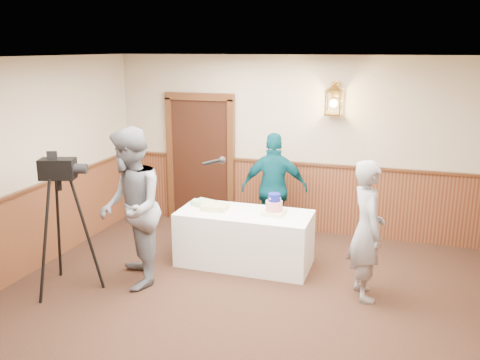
# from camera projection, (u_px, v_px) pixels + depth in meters

# --- Properties ---
(ground) EXTENTS (7.00, 7.00, 0.00)m
(ground) POSITION_uv_depth(u_px,v_px,m) (221.00, 341.00, 5.19)
(ground) COLOR black
(ground) RESTS_ON ground
(room_shell) EXTENTS (6.02, 7.02, 2.81)m
(room_shell) POSITION_uv_depth(u_px,v_px,m) (230.00, 186.00, 5.24)
(room_shell) COLOR #BAA98C
(room_shell) RESTS_ON ground
(display_table) EXTENTS (1.80, 0.80, 0.75)m
(display_table) POSITION_uv_depth(u_px,v_px,m) (244.00, 238.00, 6.94)
(display_table) COLOR white
(display_table) RESTS_ON ground
(tiered_cake) EXTENTS (0.31, 0.31, 0.29)m
(tiered_cake) POSITION_uv_depth(u_px,v_px,m) (274.00, 206.00, 6.73)
(tiered_cake) COLOR #F3EEBC
(tiered_cake) RESTS_ON display_table
(sheet_cake_yellow) EXTENTS (0.36, 0.29, 0.07)m
(sheet_cake_yellow) POSITION_uv_depth(u_px,v_px,m) (215.00, 207.00, 6.95)
(sheet_cake_yellow) COLOR #D0CF7C
(sheet_cake_yellow) RESTS_ON display_table
(sheet_cake_green) EXTENTS (0.36, 0.32, 0.07)m
(sheet_cake_green) POSITION_uv_depth(u_px,v_px,m) (204.00, 203.00, 7.13)
(sheet_cake_green) COLOR #A2CA8E
(sheet_cake_green) RESTS_ON display_table
(interviewer) EXTENTS (1.65, 1.22, 1.99)m
(interviewer) POSITION_uv_depth(u_px,v_px,m) (131.00, 208.00, 6.21)
(interviewer) COLOR slate
(interviewer) RESTS_ON ground
(baker) EXTENTS (0.60, 0.72, 1.68)m
(baker) POSITION_uv_depth(u_px,v_px,m) (367.00, 230.00, 5.92)
(baker) COLOR gray
(baker) RESTS_ON ground
(assistant_p) EXTENTS (1.06, 0.60, 1.69)m
(assistant_p) POSITION_uv_depth(u_px,v_px,m) (274.00, 189.00, 7.64)
(assistant_p) COLOR #073F4B
(assistant_p) RESTS_ON ground
(tv_camera_rig) EXTENTS (0.64, 0.60, 1.65)m
(tv_camera_rig) POSITION_uv_depth(u_px,v_px,m) (64.00, 232.00, 6.13)
(tv_camera_rig) COLOR black
(tv_camera_rig) RESTS_ON ground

